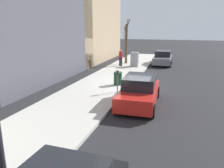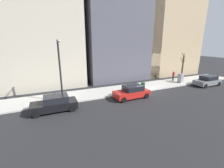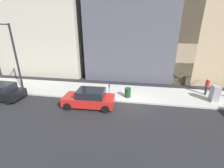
{
  "view_description": "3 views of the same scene",
  "coord_description": "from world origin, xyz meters",
  "px_view_note": "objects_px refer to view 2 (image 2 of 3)",
  "views": [
    {
      "loc": [
        -3.09,
        14.33,
        4.02
      ],
      "look_at": [
        0.08,
        4.26,
        1.26
      ],
      "focal_mm": 35.0,
      "sensor_mm": 36.0,
      "label": 1
    },
    {
      "loc": [
        -15.52,
        12.34,
        6.34
      ],
      "look_at": [
        1.07,
        4.92,
        1.34
      ],
      "focal_mm": 24.0,
      "sensor_mm": 36.0,
      "label": 2
    },
    {
      "loc": [
        -11.95,
        -0.39,
        6.22
      ],
      "look_at": [
        0.33,
        1.69,
        1.58
      ],
      "focal_mm": 24.0,
      "sensor_mm": 36.0,
      "label": 3
    }
  ],
  "objects_px": {
    "parked_car_black": "(55,104)",
    "streetlamp": "(60,67)",
    "pedestrian_near_meter": "(173,75)",
    "parked_car_grey": "(207,81)",
    "parked_car_red": "(132,92)",
    "trash_bin": "(143,86)",
    "office_tower_left": "(159,16)",
    "parking_meter": "(134,85)",
    "bare_tree": "(183,67)",
    "utility_box": "(181,78)",
    "office_block_center": "(114,6)",
    "office_tower_right": "(37,13)"
  },
  "relations": [
    {
      "from": "utility_box",
      "to": "office_block_center",
      "type": "distance_m",
      "value": 17.37
    },
    {
      "from": "streetlamp",
      "to": "office_block_center",
      "type": "distance_m",
      "value": 18.37
    },
    {
      "from": "pedestrian_near_meter",
      "to": "office_tower_left",
      "type": "height_order",
      "value": "office_tower_left"
    },
    {
      "from": "parked_car_red",
      "to": "bare_tree",
      "type": "height_order",
      "value": "bare_tree"
    },
    {
      "from": "trash_bin",
      "to": "pedestrian_near_meter",
      "type": "bearing_deg",
      "value": -76.17
    },
    {
      "from": "trash_bin",
      "to": "office_tower_left",
      "type": "height_order",
      "value": "office_tower_left"
    },
    {
      "from": "parked_car_black",
      "to": "office_block_center",
      "type": "distance_m",
      "value": 21.51
    },
    {
      "from": "utility_box",
      "to": "office_tower_right",
      "type": "height_order",
      "value": "office_tower_right"
    },
    {
      "from": "streetlamp",
      "to": "pedestrian_near_meter",
      "type": "xyz_separation_m",
      "value": [
        2.45,
        -18.14,
        -2.93
      ]
    },
    {
      "from": "parked_car_grey",
      "to": "streetlamp",
      "type": "bearing_deg",
      "value": 85.58
    },
    {
      "from": "parked_car_black",
      "to": "parked_car_red",
      "type": "bearing_deg",
      "value": -89.09
    },
    {
      "from": "parked_car_red",
      "to": "office_block_center",
      "type": "relative_size",
      "value": 0.17
    },
    {
      "from": "parked_car_black",
      "to": "streetlamp",
      "type": "bearing_deg",
      "value": -31.25
    },
    {
      "from": "office_tower_right",
      "to": "trash_bin",
      "type": "bearing_deg",
      "value": -129.88
    },
    {
      "from": "bare_tree",
      "to": "trash_bin",
      "type": "distance_m",
      "value": 9.51
    },
    {
      "from": "bare_tree",
      "to": "office_tower_left",
      "type": "height_order",
      "value": "office_tower_left"
    },
    {
      "from": "parked_car_black",
      "to": "pedestrian_near_meter",
      "type": "distance_m",
      "value": 19.45
    },
    {
      "from": "office_block_center",
      "to": "parking_meter",
      "type": "bearing_deg",
      "value": 168.81
    },
    {
      "from": "parked_car_red",
      "to": "trash_bin",
      "type": "distance_m",
      "value": 3.67
    },
    {
      "from": "parked_car_grey",
      "to": "parked_car_red",
      "type": "height_order",
      "value": "same"
    },
    {
      "from": "parked_car_black",
      "to": "streetlamp",
      "type": "relative_size",
      "value": 0.65
    },
    {
      "from": "parking_meter",
      "to": "parked_car_black",
      "type": "bearing_deg",
      "value": 99.28
    },
    {
      "from": "pedestrian_near_meter",
      "to": "office_tower_left",
      "type": "bearing_deg",
      "value": -170.5
    },
    {
      "from": "utility_box",
      "to": "pedestrian_near_meter",
      "type": "relative_size",
      "value": 0.86
    },
    {
      "from": "parked_car_black",
      "to": "bare_tree",
      "type": "distance_m",
      "value": 21.2
    },
    {
      "from": "office_tower_left",
      "to": "office_tower_right",
      "type": "bearing_deg",
      "value": 91.12
    },
    {
      "from": "utility_box",
      "to": "trash_bin",
      "type": "bearing_deg",
      "value": 93.04
    },
    {
      "from": "streetlamp",
      "to": "pedestrian_near_meter",
      "type": "distance_m",
      "value": 18.54
    },
    {
      "from": "bare_tree",
      "to": "office_tower_left",
      "type": "relative_size",
      "value": 0.2
    },
    {
      "from": "parked_car_grey",
      "to": "pedestrian_near_meter",
      "type": "xyz_separation_m",
      "value": [
        4.0,
        2.89,
        0.35
      ]
    },
    {
      "from": "parked_car_black",
      "to": "utility_box",
      "type": "distance_m",
      "value": 19.31
    },
    {
      "from": "office_block_center",
      "to": "parked_car_black",
      "type": "bearing_deg",
      "value": 136.8
    },
    {
      "from": "bare_tree",
      "to": "utility_box",
      "type": "bearing_deg",
      "value": 128.21
    },
    {
      "from": "parked_car_red",
      "to": "office_tower_right",
      "type": "xyz_separation_m",
      "value": [
        12.39,
        9.33,
        9.85
      ]
    },
    {
      "from": "parked_car_black",
      "to": "streetlamp",
      "type": "xyz_separation_m",
      "value": [
        1.46,
        -0.91,
        3.28
      ]
    },
    {
      "from": "office_tower_right",
      "to": "bare_tree",
      "type": "bearing_deg",
      "value": -111.83
    },
    {
      "from": "utility_box",
      "to": "office_tower_right",
      "type": "xyz_separation_m",
      "value": [
        9.93,
        19.91,
        9.73
      ]
    },
    {
      "from": "parked_car_black",
      "to": "trash_bin",
      "type": "distance_m",
      "value": 11.79
    },
    {
      "from": "office_block_center",
      "to": "office_tower_right",
      "type": "xyz_separation_m",
      "value": [
        -0.57,
        12.95,
        -2.23
      ]
    },
    {
      "from": "parking_meter",
      "to": "bare_tree",
      "type": "xyz_separation_m",
      "value": [
        2.15,
        -10.86,
        1.38
      ]
    },
    {
      "from": "parked_car_grey",
      "to": "bare_tree",
      "type": "relative_size",
      "value": 0.89
    },
    {
      "from": "parked_car_grey",
      "to": "trash_bin",
      "type": "xyz_separation_m",
      "value": [
        2.16,
        10.34,
        -0.14
      ]
    },
    {
      "from": "parking_meter",
      "to": "utility_box",
      "type": "relative_size",
      "value": 0.94
    },
    {
      "from": "parked_car_grey",
      "to": "utility_box",
      "type": "bearing_deg",
      "value": 47.27
    },
    {
      "from": "parked_car_grey",
      "to": "parking_meter",
      "type": "relative_size",
      "value": 3.12
    },
    {
      "from": "trash_bin",
      "to": "office_block_center",
      "type": "distance_m",
      "value": 16.38
    },
    {
      "from": "parking_meter",
      "to": "bare_tree",
      "type": "relative_size",
      "value": 0.29
    },
    {
      "from": "parking_meter",
      "to": "trash_bin",
      "type": "distance_m",
      "value": 1.77
    },
    {
      "from": "parked_car_red",
      "to": "office_block_center",
      "type": "height_order",
      "value": "office_block_center"
    },
    {
      "from": "office_tower_left",
      "to": "office_block_center",
      "type": "bearing_deg",
      "value": 89.38
    }
  ]
}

